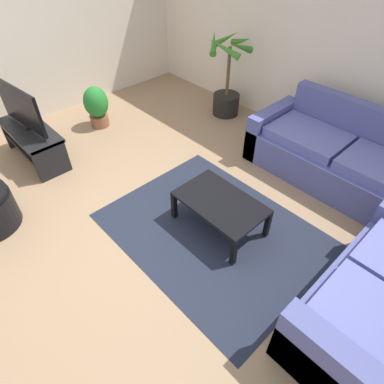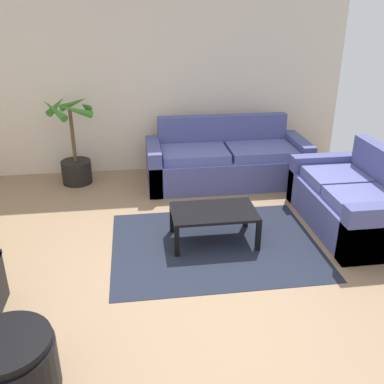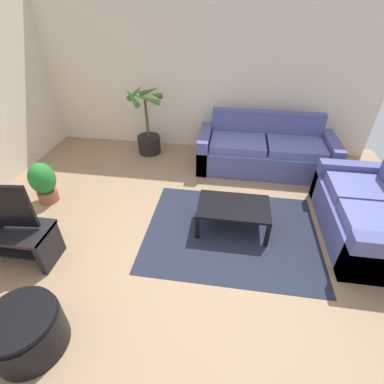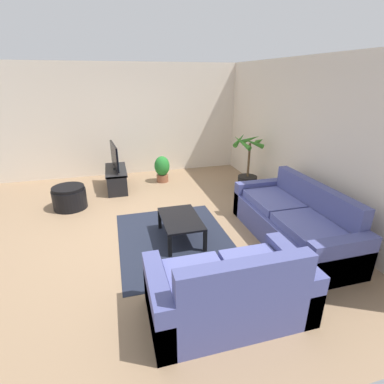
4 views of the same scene
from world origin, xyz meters
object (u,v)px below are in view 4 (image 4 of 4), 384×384
object	(u,v)px
tv	(115,156)
potted_palm	(247,172)
coffee_table	(181,221)
potted_plant_small	(162,168)
couch_loveseat	(229,292)
couch_main	(293,223)
tv_stand	(116,176)
ottoman	(70,197)

from	to	relation	value
tv	potted_palm	size ratio (longest dim) A/B	0.75
coffee_table	potted_plant_small	bearing A→B (deg)	176.06
potted_palm	potted_plant_small	bearing A→B (deg)	-122.26
tv	couch_loveseat	bearing A→B (deg)	13.56
couch_main	tv_stand	xyz separation A→B (m)	(-3.03, -2.52, -0.00)
tv	coffee_table	world-z (taller)	tv
potted_palm	couch_main	bearing A→B (deg)	-6.82
couch_loveseat	tv	size ratio (longest dim) A/B	1.78
couch_loveseat	coffee_table	world-z (taller)	couch_loveseat
couch_main	tv_stand	bearing A→B (deg)	-140.19
tv	tv_stand	bearing A→B (deg)	-83.72
potted_palm	couch_loveseat	bearing A→B (deg)	-28.15
tv	potted_plant_small	bearing A→B (deg)	99.76
tv	ottoman	size ratio (longest dim) A/B	1.50
couch_loveseat	ottoman	distance (m)	3.86
ottoman	potted_palm	bearing A→B (deg)	89.25
couch_loveseat	ottoman	xyz separation A→B (m)	(-3.34, -1.92, -0.08)
couch_main	potted_palm	bearing A→B (deg)	173.18
couch_main	tv_stand	world-z (taller)	couch_main
couch_main	potted_palm	distance (m)	2.15
couch_main	coffee_table	bearing A→B (deg)	-106.54
potted_palm	ottoman	xyz separation A→B (m)	(-0.05, -3.68, -0.22)
tv_stand	potted_plant_small	size ratio (longest dim) A/B	1.75
coffee_table	potted_palm	world-z (taller)	potted_palm
coffee_table	couch_loveseat	bearing A→B (deg)	4.49
couch_loveseat	tv_stand	size ratio (longest dim) A/B	1.51
coffee_table	potted_plant_small	world-z (taller)	potted_plant_small
coffee_table	ottoman	world-z (taller)	ottoman
couch_main	tv	world-z (taller)	tv
couch_loveseat	ottoman	size ratio (longest dim) A/B	2.67
tv	coffee_table	size ratio (longest dim) A/B	1.03
coffee_table	ottoman	size ratio (longest dim) A/B	1.46
potted_palm	ottoman	world-z (taller)	potted_palm
tv_stand	coffee_table	world-z (taller)	tv_stand
couch_loveseat	tv_stand	xyz separation A→B (m)	(-4.19, -1.01, 0.00)
potted_palm	tv_stand	bearing A→B (deg)	-107.81
potted_plant_small	ottoman	world-z (taller)	potted_plant_small
tv	ottoman	world-z (taller)	tv
coffee_table	potted_plant_small	distance (m)	2.73
tv_stand	couch_main	bearing A→B (deg)	39.81
potted_palm	potted_plant_small	xyz separation A→B (m)	(-1.08, -1.70, -0.09)
coffee_table	potted_plant_small	size ratio (longest dim) A/B	1.44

